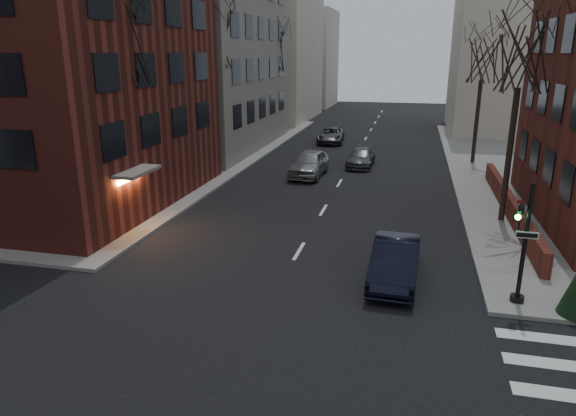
% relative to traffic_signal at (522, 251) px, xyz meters
% --- Properties ---
extents(sidewalk_far_left, '(44.00, 44.00, 0.15)m').
position_rel_traffic_signal_xyz_m(sidewalk_far_left, '(-36.94, 21.01, -1.83)').
color(sidewalk_far_left, gray).
rests_on(sidewalk_far_left, ground).
extents(building_left_brick, '(15.00, 15.00, 18.00)m').
position_rel_traffic_signal_xyz_m(building_left_brick, '(-23.44, 7.51, 7.09)').
color(building_left_brick, maroon).
rests_on(building_left_brick, ground).
extents(low_wall_right, '(0.35, 16.00, 1.00)m').
position_rel_traffic_signal_xyz_m(low_wall_right, '(1.36, 10.01, -1.26)').
color(low_wall_right, maroon).
rests_on(low_wall_right, sidewalk_far_right).
extents(building_distant_la, '(14.00, 16.00, 18.00)m').
position_rel_traffic_signal_xyz_m(building_distant_la, '(-22.94, 46.01, 7.09)').
color(building_distant_la, beige).
rests_on(building_distant_la, ground).
extents(building_distant_ra, '(14.00, 14.00, 16.00)m').
position_rel_traffic_signal_xyz_m(building_distant_ra, '(7.06, 41.01, 6.09)').
color(building_distant_ra, beige).
rests_on(building_distant_ra, ground).
extents(building_distant_lb, '(10.00, 12.00, 14.00)m').
position_rel_traffic_signal_xyz_m(building_distant_lb, '(-20.94, 63.01, 5.09)').
color(building_distant_lb, beige).
rests_on(building_distant_lb, ground).
extents(traffic_signal, '(0.76, 0.44, 4.00)m').
position_rel_traffic_signal_xyz_m(traffic_signal, '(0.00, 0.00, 0.00)').
color(traffic_signal, black).
rests_on(traffic_signal, sidewalk_far_right).
extents(tree_left_a, '(4.18, 4.18, 10.26)m').
position_rel_traffic_signal_xyz_m(tree_left_a, '(-16.74, 5.01, 6.56)').
color(tree_left_a, '#2D231C').
rests_on(tree_left_a, sidewalk_far_left).
extents(tree_left_b, '(4.40, 4.40, 10.80)m').
position_rel_traffic_signal_xyz_m(tree_left_b, '(-16.74, 17.01, 7.00)').
color(tree_left_b, '#2D231C').
rests_on(tree_left_b, sidewalk_far_left).
extents(tree_left_c, '(3.96, 3.96, 9.72)m').
position_rel_traffic_signal_xyz_m(tree_left_c, '(-16.74, 31.01, 6.12)').
color(tree_left_c, '#2D231C').
rests_on(tree_left_c, sidewalk_far_left).
extents(tree_right_a, '(3.96, 3.96, 9.72)m').
position_rel_traffic_signal_xyz_m(tree_right_a, '(0.86, 9.01, 6.12)').
color(tree_right_a, '#2D231C').
rests_on(tree_right_a, sidewalk_far_right).
extents(tree_right_b, '(3.74, 3.74, 9.18)m').
position_rel_traffic_signal_xyz_m(tree_right_b, '(0.86, 23.01, 5.68)').
color(tree_right_b, '#2D231C').
rests_on(tree_right_b, sidewalk_far_right).
extents(streetlamp_near, '(0.36, 0.36, 6.28)m').
position_rel_traffic_signal_xyz_m(streetlamp_near, '(-16.14, 13.01, 2.33)').
color(streetlamp_near, black).
rests_on(streetlamp_near, sidewalk_far_left).
extents(streetlamp_far, '(0.36, 0.36, 6.28)m').
position_rel_traffic_signal_xyz_m(streetlamp_far, '(-16.14, 33.01, 2.33)').
color(streetlamp_far, black).
rests_on(streetlamp_far, sidewalk_far_left).
extents(parked_sedan, '(1.80, 4.69, 1.53)m').
position_rel_traffic_signal_xyz_m(parked_sedan, '(-3.94, 1.01, -1.14)').
color(parked_sedan, black).
rests_on(parked_sedan, ground).
extents(car_lane_silver, '(2.21, 5.08, 1.71)m').
position_rel_traffic_signal_xyz_m(car_lane_silver, '(-10.21, 16.55, -1.05)').
color(car_lane_silver, '#95969A').
rests_on(car_lane_silver, ground).
extents(car_lane_gray, '(1.91, 4.45, 1.28)m').
position_rel_traffic_signal_xyz_m(car_lane_gray, '(-7.14, 20.36, -1.27)').
color(car_lane_gray, '#46464B').
rests_on(car_lane_gray, ground).
extents(car_lane_far, '(2.61, 5.07, 1.37)m').
position_rel_traffic_signal_xyz_m(car_lane_far, '(-10.87, 29.93, -1.22)').
color(car_lane_far, '#424247').
rests_on(car_lane_far, ground).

